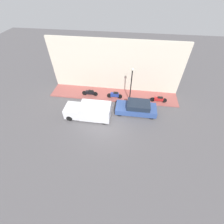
% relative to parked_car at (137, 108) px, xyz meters
% --- Properties ---
extents(ground_plane, '(60.00, 60.00, 0.00)m').
position_rel_parked_car_xyz_m(ground_plane, '(-2.22, 2.86, -0.65)').
color(ground_plane, '#514F51').
extents(sidewalk, '(2.52, 15.47, 0.13)m').
position_rel_parked_car_xyz_m(sidewalk, '(2.66, 2.86, -0.59)').
color(sidewalk, '#934C47').
rests_on(sidewalk, ground_plane).
extents(building_facade, '(0.30, 15.47, 6.25)m').
position_rel_parked_car_xyz_m(building_facade, '(4.07, 2.86, 2.47)').
color(building_facade, beige).
rests_on(building_facade, ground_plane).
extents(parked_car, '(1.84, 4.34, 1.36)m').
position_rel_parked_car_xyz_m(parked_car, '(0.00, 0.00, 0.00)').
color(parked_car, '#2D4784').
rests_on(parked_car, ground_plane).
extents(delivery_van, '(1.82, 4.72, 1.69)m').
position_rel_parked_car_xyz_m(delivery_van, '(-1.38, 4.92, 0.21)').
color(delivery_van, silver).
rests_on(delivery_van, ground_plane).
extents(motorcycle_red, '(0.30, 1.92, 0.73)m').
position_rel_parked_car_xyz_m(motorcycle_red, '(1.95, -2.53, -0.13)').
color(motorcycle_red, '#B21E1E').
rests_on(motorcycle_red, sidewalk).
extents(motorcycle_blue, '(0.30, 1.83, 0.84)m').
position_rel_parked_car_xyz_m(motorcycle_blue, '(1.99, 2.61, -0.08)').
color(motorcycle_blue, navy).
rests_on(motorcycle_blue, sidewalk).
extents(motorcycle_black, '(0.30, 1.94, 0.75)m').
position_rel_parked_car_xyz_m(motorcycle_black, '(2.09, 5.68, -0.12)').
color(motorcycle_black, black).
rests_on(motorcycle_black, sidewalk).
extents(streetlamp, '(0.29, 0.29, 4.15)m').
position_rel_parked_car_xyz_m(streetlamp, '(1.83, 0.83, 2.04)').
color(streetlamp, black).
rests_on(streetlamp, sidewalk).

